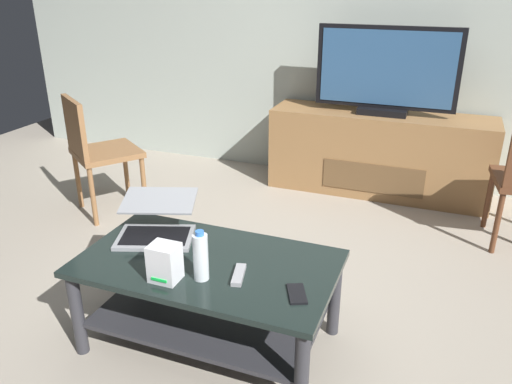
{
  "coord_description": "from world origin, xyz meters",
  "views": [
    {
      "loc": [
        0.86,
        -2.09,
        1.66
      ],
      "look_at": [
        -0.03,
        0.21,
        0.61
      ],
      "focal_mm": 35.58,
      "sensor_mm": 36.0,
      "label": 1
    }
  ],
  "objects_px": {
    "television": "(386,73)",
    "side_chair": "(96,148)",
    "media_cabinet": "(379,153)",
    "coffee_table": "(209,287)",
    "laptop": "(157,222)",
    "router_box": "(165,263)",
    "tv_remote": "(239,275)",
    "cell_phone": "(297,294)",
    "water_bottle_near": "(201,257)"
  },
  "relations": [
    {
      "from": "television",
      "to": "router_box",
      "type": "relative_size",
      "value": 6.42
    },
    {
      "from": "media_cabinet",
      "to": "laptop",
      "type": "height_order",
      "value": "media_cabinet"
    },
    {
      "from": "coffee_table",
      "to": "side_chair",
      "type": "relative_size",
      "value": 1.33
    },
    {
      "from": "media_cabinet",
      "to": "laptop",
      "type": "xyz_separation_m",
      "value": [
        -0.81,
        -2.06,
        0.19
      ]
    },
    {
      "from": "coffee_table",
      "to": "cell_phone",
      "type": "distance_m",
      "value": 0.5
    },
    {
      "from": "coffee_table",
      "to": "television",
      "type": "relative_size",
      "value": 1.1
    },
    {
      "from": "television",
      "to": "cell_phone",
      "type": "bearing_deg",
      "value": -89.83
    },
    {
      "from": "media_cabinet",
      "to": "side_chair",
      "type": "height_order",
      "value": "side_chair"
    },
    {
      "from": "media_cabinet",
      "to": "tv_remote",
      "type": "relative_size",
      "value": 10.86
    },
    {
      "from": "side_chair",
      "to": "router_box",
      "type": "height_order",
      "value": "side_chair"
    },
    {
      "from": "media_cabinet",
      "to": "side_chair",
      "type": "distance_m",
      "value": 2.2
    },
    {
      "from": "television",
      "to": "laptop",
      "type": "relative_size",
      "value": 2.13
    },
    {
      "from": "tv_remote",
      "to": "side_chair",
      "type": "bearing_deg",
      "value": 131.04
    },
    {
      "from": "water_bottle_near",
      "to": "cell_phone",
      "type": "relative_size",
      "value": 1.64
    },
    {
      "from": "coffee_table",
      "to": "laptop",
      "type": "xyz_separation_m",
      "value": [
        -0.35,
        0.15,
        0.2
      ]
    },
    {
      "from": "coffee_table",
      "to": "router_box",
      "type": "height_order",
      "value": "router_box"
    },
    {
      "from": "television",
      "to": "water_bottle_near",
      "type": "xyz_separation_m",
      "value": [
        -0.41,
        -2.33,
        -0.42
      ]
    },
    {
      "from": "television",
      "to": "tv_remote",
      "type": "height_order",
      "value": "television"
    },
    {
      "from": "router_box",
      "to": "water_bottle_near",
      "type": "bearing_deg",
      "value": 23.98
    },
    {
      "from": "coffee_table",
      "to": "tv_remote",
      "type": "height_order",
      "value": "tv_remote"
    },
    {
      "from": "router_box",
      "to": "side_chair",
      "type": "bearing_deg",
      "value": 136.41
    },
    {
      "from": "media_cabinet",
      "to": "laptop",
      "type": "relative_size",
      "value": 3.47
    },
    {
      "from": "router_box",
      "to": "tv_remote",
      "type": "distance_m",
      "value": 0.32
    },
    {
      "from": "side_chair",
      "to": "tv_remote",
      "type": "distance_m",
      "value": 1.95
    },
    {
      "from": "coffee_table",
      "to": "tv_remote",
      "type": "distance_m",
      "value": 0.25
    },
    {
      "from": "television",
      "to": "cell_phone",
      "type": "xyz_separation_m",
      "value": [
        0.01,
        -2.3,
        -0.52
      ]
    },
    {
      "from": "tv_remote",
      "to": "laptop",
      "type": "bearing_deg",
      "value": 143.67
    },
    {
      "from": "cell_phone",
      "to": "tv_remote",
      "type": "height_order",
      "value": "tv_remote"
    },
    {
      "from": "tv_remote",
      "to": "media_cabinet",
      "type": "bearing_deg",
      "value": 69.39
    },
    {
      "from": "television",
      "to": "tv_remote",
      "type": "bearing_deg",
      "value": -96.75
    },
    {
      "from": "side_chair",
      "to": "water_bottle_near",
      "type": "distance_m",
      "value": 1.88
    },
    {
      "from": "router_box",
      "to": "water_bottle_near",
      "type": "height_order",
      "value": "water_bottle_near"
    },
    {
      "from": "media_cabinet",
      "to": "tv_remote",
      "type": "distance_m",
      "value": 2.3
    },
    {
      "from": "side_chair",
      "to": "laptop",
      "type": "bearing_deg",
      "value": -40.3
    },
    {
      "from": "television",
      "to": "laptop",
      "type": "height_order",
      "value": "television"
    },
    {
      "from": "tv_remote",
      "to": "coffee_table",
      "type": "bearing_deg",
      "value": 144.71
    },
    {
      "from": "coffee_table",
      "to": "laptop",
      "type": "relative_size",
      "value": 2.35
    },
    {
      "from": "water_bottle_near",
      "to": "tv_remote",
      "type": "relative_size",
      "value": 1.44
    },
    {
      "from": "router_box",
      "to": "media_cabinet",
      "type": "bearing_deg",
      "value": 77.12
    },
    {
      "from": "cell_phone",
      "to": "coffee_table",
      "type": "bearing_deg",
      "value": 141.84
    },
    {
      "from": "television",
      "to": "media_cabinet",
      "type": "bearing_deg",
      "value": 90.0
    },
    {
      "from": "television",
      "to": "cell_phone",
      "type": "relative_size",
      "value": 7.63
    },
    {
      "from": "tv_remote",
      "to": "router_box",
      "type": "bearing_deg",
      "value": -169.21
    },
    {
      "from": "coffee_table",
      "to": "router_box",
      "type": "xyz_separation_m",
      "value": [
        -0.1,
        -0.2,
        0.22
      ]
    },
    {
      "from": "water_bottle_near",
      "to": "coffee_table",
      "type": "bearing_deg",
      "value": 106.59
    },
    {
      "from": "television",
      "to": "side_chair",
      "type": "height_order",
      "value": "television"
    },
    {
      "from": "coffee_table",
      "to": "side_chair",
      "type": "distance_m",
      "value": 1.77
    },
    {
      "from": "television",
      "to": "side_chair",
      "type": "distance_m",
      "value": 2.23
    },
    {
      "from": "side_chair",
      "to": "coffee_table",
      "type": "bearing_deg",
      "value": -36.58
    },
    {
      "from": "cell_phone",
      "to": "media_cabinet",
      "type": "bearing_deg",
      "value": 65.6
    }
  ]
}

